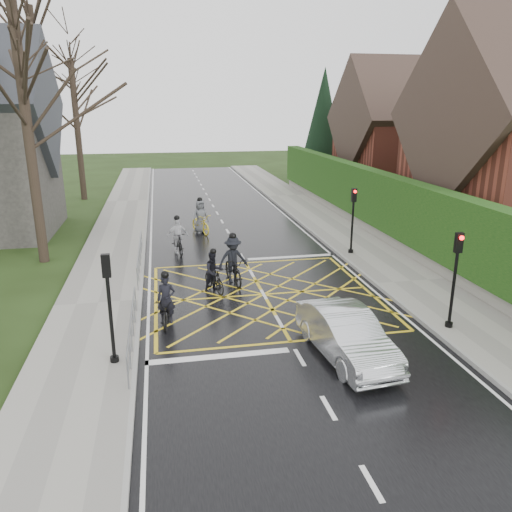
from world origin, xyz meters
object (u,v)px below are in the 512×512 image
object	(u,v)px
cyclist_back	(214,275)
cyclist_front	(178,240)
cyclist_lead	(201,221)
cyclist_rear	(167,307)
car	(346,335)
cyclist_mid	(233,264)

from	to	relation	value
cyclist_back	cyclist_front	world-z (taller)	cyclist_front
cyclist_front	cyclist_lead	size ratio (longest dim) A/B	0.88
cyclist_back	cyclist_lead	xyz separation A→B (m)	(0.27, 9.19, 0.06)
cyclist_rear	cyclist_front	distance (m)	8.08
car	cyclist_rear	bearing A→B (deg)	140.67
cyclist_rear	cyclist_lead	xyz separation A→B (m)	(2.11, 11.88, 0.12)
cyclist_rear	car	distance (m)	5.88
cyclist_mid	cyclist_lead	distance (m)	8.36
cyclist_mid	car	bearing A→B (deg)	-80.16
cyclist_mid	car	xyz separation A→B (m)	(2.20, -6.78, -0.06)
cyclist_lead	car	distance (m)	15.37
cyclist_rear	car	bearing A→B (deg)	-28.06
cyclist_rear	cyclist_mid	size ratio (longest dim) A/B	0.86
cyclist_mid	cyclist_lead	size ratio (longest dim) A/B	1.00
cyclist_rear	cyclist_front	bearing A→B (deg)	90.35
cyclist_rear	cyclist_back	xyz separation A→B (m)	(1.84, 2.69, 0.06)
cyclist_lead	cyclist_mid	bearing A→B (deg)	-106.08
cyclist_back	cyclist_mid	size ratio (longest dim) A/B	0.80
cyclist_rear	car	xyz separation A→B (m)	(4.91, -3.24, 0.11)
cyclist_mid	cyclist_rear	bearing A→B (deg)	-135.62
cyclist_rear	cyclist_mid	bearing A→B (deg)	57.87
cyclist_front	car	size ratio (longest dim) A/B	0.46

